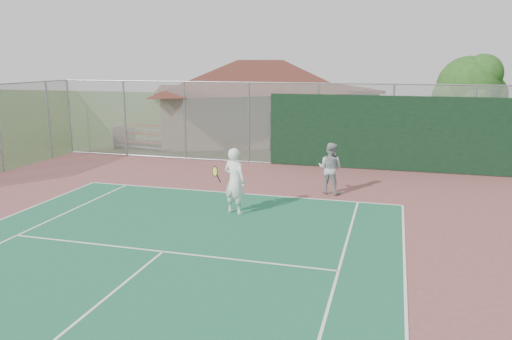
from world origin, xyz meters
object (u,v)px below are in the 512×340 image
Objects in this scene: tree at (470,90)px; player_grey_back at (330,169)px; bleachers at (148,136)px; clubhouse at (262,92)px; player_white_front at (234,181)px.

player_grey_back is (-5.26, -8.61, -2.23)m from tree.
tree is 2.73× the size of player_grey_back.
bleachers is 12.10m from player_grey_back.
bleachers is (-4.79, -4.65, -2.09)m from clubhouse.
bleachers is 0.68× the size of tree.
clubhouse reaches higher than player_grey_back.
player_white_front reaches higher than bleachers.
clubhouse is 10.96m from tree.
player_grey_back is at bearing -110.40° from player_white_front.
player_white_front is (7.77, -9.57, 0.39)m from bleachers.
tree is 2.42× the size of player_white_front.
player_grey_back is (2.40, 3.00, -0.12)m from player_white_front.
tree is (10.64, -2.60, 0.43)m from clubhouse.
clubhouse is at bearing 53.80° from bleachers.
player_white_front is at bearing -123.40° from tree.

